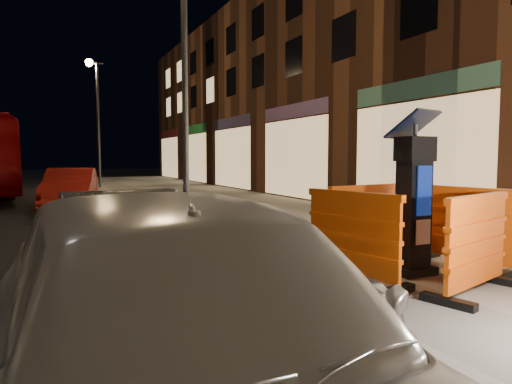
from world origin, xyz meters
name	(u,v)px	position (x,y,z in m)	size (l,w,h in m)	color
ground_plane	(233,282)	(0.00, 0.00, 0.00)	(120.00, 120.00, 0.00)	black
sidewalk	(407,256)	(3.00, 0.00, 0.07)	(6.00, 60.00, 0.15)	gray
kerb	(233,277)	(0.00, 0.00, 0.07)	(0.30, 60.00, 0.15)	slate
parking_kiosk	(414,198)	(2.04, -1.09, 1.13)	(0.62, 0.62, 1.96)	black
barrier_front	(477,245)	(2.04, -2.04, 0.70)	(1.40, 0.58, 1.09)	#FF5C0D
barrier_back	(365,222)	(2.04, -0.14, 0.70)	(1.40, 0.58, 1.09)	#FF5C0D
barrier_kerbside	(352,237)	(1.09, -1.09, 0.70)	(1.40, 0.58, 1.09)	#FF5C0D
barrier_bldgside	(466,227)	(2.99, -1.09, 0.70)	(1.40, 0.58, 1.09)	#FF5C0D
car_silver	(195,330)	(-0.96, -1.39, 0.00)	(1.77, 4.36, 1.27)	#ADADB2
car_red	(71,210)	(-1.48, 9.85, 0.00)	(1.37, 3.94, 1.30)	#AD2019
street_lamp_mid	(185,77)	(0.25, 3.00, 3.15)	(0.12, 0.12, 6.00)	#3F3F44
street_lamp_far	(98,126)	(0.25, 18.00, 3.15)	(0.12, 0.12, 6.00)	#3F3F44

